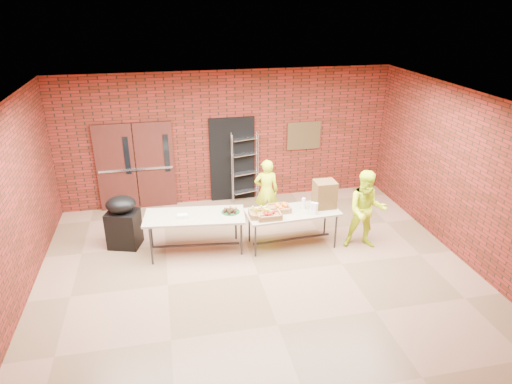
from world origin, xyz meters
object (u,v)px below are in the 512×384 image
Objects in this scene: table_left at (195,218)px; wire_rack at (245,167)px; table_right at (292,214)px; coffee_dispenser at (325,194)px; covered_grill at (123,222)px; volunteer_man at (366,210)px; volunteer_woman at (266,191)px.

wire_rack is at bearing 64.24° from table_left.
wire_rack is 0.92× the size of table_right.
wire_rack is 2.61m from coffee_dispenser.
covered_grill is at bearing -163.01° from wire_rack.
wire_rack reaches higher than table_right.
table_right is at bearing 6.47° from covered_grill.
table_right is 1.16× the size of volunteer_man.
table_left reaches higher than table_right.
coffee_dispenser is at bearing -76.47° from wire_rack.
volunteer_woman is 0.90× the size of volunteer_man.
volunteer_man is (1.42, -0.37, 0.12)m from table_right.
table_right is 1.72× the size of covered_grill.
table_left is 3.41m from volunteer_man.
wire_rack reaches higher than table_left.
table_right is 1.28× the size of volunteer_woman.
wire_rack is at bearing 117.73° from coffee_dispenser.
volunteer_woman is (-0.27, 1.15, 0.04)m from table_right.
volunteer_man is at bearing -1.89° from table_left.
table_right is 1.18m from volunteer_woman.
coffee_dispenser is 0.34× the size of volunteer_man.
wire_rack is at bearing -71.65° from volunteer_woman.
covered_grill is at bearing 15.70° from volunteer_woman.
table_left is 1.07× the size of table_right.
volunteer_woman is at bearing 131.84° from coffee_dispenser.
table_left is 2.66m from coffee_dispenser.
covered_grill is 4.90m from volunteer_man.
volunteer_woman reaches higher than table_right.
wire_rack is 1.58× the size of covered_grill.
table_right is at bearing 110.21° from volunteer_woman.
volunteer_woman is 2.28m from volunteer_man.
volunteer_woman is (3.09, 0.48, 0.19)m from covered_grill.
wire_rack is at bearing 99.18° from table_right.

